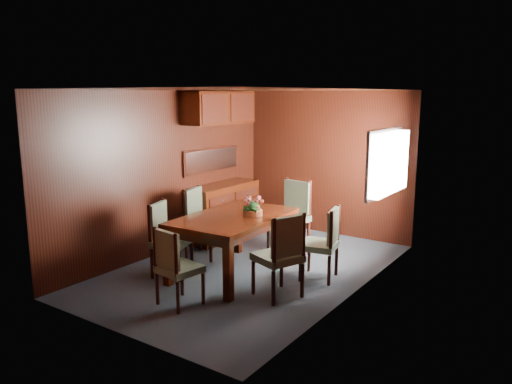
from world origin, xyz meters
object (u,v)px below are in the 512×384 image
Objects in this scene: sideboard at (223,211)px; chair_left_near at (166,234)px; flower_centerpiece at (253,206)px; chair_head at (174,263)px; chair_right_near at (282,251)px; dining_table at (233,224)px.

chair_left_near reaches higher than sideboard.
flower_centerpiece reaches higher than sideboard.
chair_left_near is 1.08× the size of chair_head.
sideboard is at bearing 74.04° from chair_right_near.
chair_left_near is 1.19m from flower_centerpiece.
dining_table is 6.40× the size of flower_centerpiece.
sideboard is at bearing 174.97° from chair_left_near.
flower_centerpiece is at bearing 30.84° from dining_table.
sideboard is 5.16× the size of flower_centerpiece.
sideboard is 1.37× the size of chair_right_near.
chair_left_near is 1.67m from chair_right_near.
flower_centerpiece is (-0.74, 0.47, 0.36)m from chair_right_near.
chair_right_near is at bearing -21.88° from dining_table.
chair_left_near is (0.45, -1.77, 0.09)m from sideboard.
sideboard reaches higher than dining_table.
chair_left_near is (-0.71, -0.52, -0.14)m from dining_table.
flower_centerpiece reaches higher than chair_head.
chair_head is (-0.86, -0.87, -0.06)m from chair_right_near.
sideboard is 0.81× the size of dining_table.
chair_right_near reaches higher than chair_left_near.
chair_right_near is 3.77× the size of flower_centerpiece.
chair_left_near is at bearing -146.13° from dining_table.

